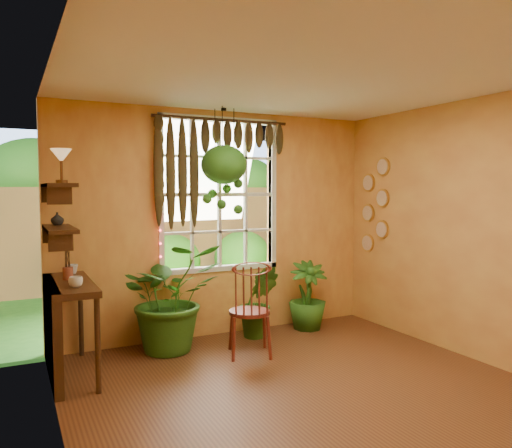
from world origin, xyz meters
The scene contains 23 objects.
floor centered at (0.00, 0.00, 0.00)m, with size 4.50×4.50×0.00m, color brown.
ceiling centered at (0.00, 0.00, 2.70)m, with size 4.50×4.50×0.00m, color white.
wall_back centered at (0.00, 2.25, 1.35)m, with size 4.00×4.00×0.00m, color #E9B04F.
wall_left centered at (-2.00, 0.00, 1.35)m, with size 4.50×4.50×0.00m, color #E9B04F.
wall_right centered at (2.00, 0.00, 1.35)m, with size 4.50×4.50×0.00m, color #E9B04F.
window centered at (0.00, 2.28, 1.70)m, with size 1.52×0.10×1.86m.
valance_vine centered at (-0.08, 2.16, 2.28)m, with size 1.70×0.12×1.10m.
string_lights centered at (-0.76, 2.19, 1.75)m, with size 0.03×0.03×1.54m, color #FF2633, non-canonical shape.
wall_plates centered at (1.98, 1.79, 1.55)m, with size 0.04×0.32×1.10m, color #F2E5C5, non-canonical shape.
counter_ledge centered at (-1.91, 1.60, 0.55)m, with size 0.40×1.20×0.90m.
shelf_lower centered at (-1.88, 1.60, 1.40)m, with size 0.25×0.90×0.04m, color #3D2610.
shelf_upper centered at (-1.88, 1.60, 1.80)m, with size 0.25×0.90×0.04m, color #3D2610.
backyard centered at (0.24, 6.87, 1.28)m, with size 14.00×10.00×12.00m.
windsor_chair centered at (-0.04, 1.35, 0.34)m, with size 0.56×0.58×1.18m.
potted_plant_left centered at (-0.73, 1.89, 0.60)m, with size 1.07×0.93×1.19m, color #245416.
potted_plant_mid centered at (0.34, 1.90, 0.43)m, with size 0.47×0.38×0.86m, color #245416.
potted_plant_right centered at (1.06, 1.94, 0.43)m, with size 0.48×0.48×0.86m, color #245416.
hanging_basket centered at (-0.04, 2.03, 1.98)m, with size 0.53×0.53×1.24m.
cup_a centered at (-1.78, 1.28, 0.95)m, with size 0.12×0.12×0.10m, color silver.
cup_b centered at (-1.72, 2.04, 0.95)m, with size 0.10×0.10×0.10m, color beige.
brush_jar centered at (-1.80, 1.72, 1.04)m, with size 0.10×0.10×0.35m.
shelf_vase centered at (-1.87, 1.85, 1.48)m, with size 0.12×0.12×0.13m, color #B2AD99.
tiffany_lamp centered at (-1.86, 1.42, 2.04)m, with size 0.18×0.18×0.30m.
Camera 1 is at (-2.30, -3.32, 1.77)m, focal length 35.00 mm.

